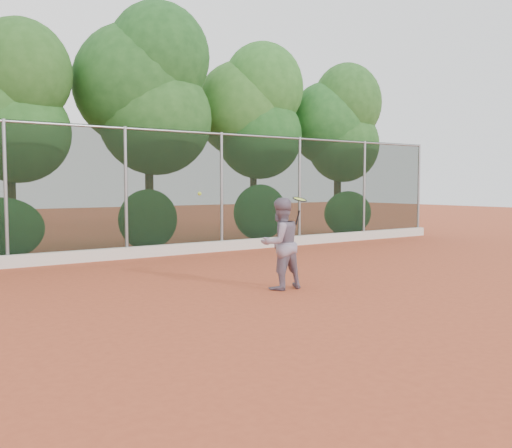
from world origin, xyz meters
TOP-DOWN VIEW (x-y plane):
  - ground at (0.00, 0.00)m, footprint 80.00×80.00m
  - concrete_curb at (0.00, 6.82)m, footprint 24.00×0.20m
  - tennis_player at (0.55, 0.98)m, footprint 0.84×0.66m
  - chainlink_fence at (-0.00, 7.00)m, footprint 24.09×0.09m
  - foliage_backdrop at (-0.55, 8.98)m, footprint 23.70×3.63m
  - tennis_racket at (0.96, 0.93)m, footprint 0.34×0.34m
  - tennis_ball_in_flight at (-0.90, 1.48)m, footprint 0.07×0.07m

SIDE VIEW (x-z plane):
  - ground at x=0.00m, z-range 0.00..0.00m
  - concrete_curb at x=0.00m, z-range 0.00..0.30m
  - tennis_player at x=0.55m, z-range 0.00..1.72m
  - tennis_racket at x=0.96m, z-range 1.37..1.92m
  - tennis_ball_in_flight at x=-0.90m, z-range 1.77..1.84m
  - chainlink_fence at x=0.00m, z-range 0.11..3.61m
  - foliage_backdrop at x=-0.55m, z-range 0.63..8.18m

